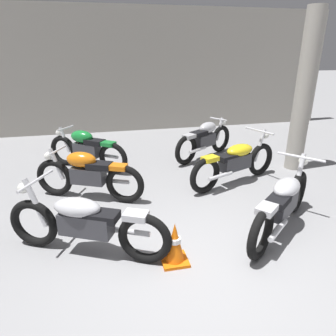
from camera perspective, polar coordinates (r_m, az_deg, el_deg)
ground_plane at (r=3.81m, az=7.32°, el=-19.11°), size 60.00×60.00×0.00m
back_wall at (r=9.82m, az=-6.72°, el=17.31°), size 12.76×0.24×3.60m
support_pillar at (r=6.96m, az=23.79°, el=12.47°), size 0.36×0.36×3.20m
motorcycle_left_row_0 at (r=3.99m, az=-15.03°, el=-9.66°), size 2.00×1.10×0.97m
motorcycle_left_row_1 at (r=5.41m, az=-14.59°, el=-1.10°), size 1.83×0.93×0.88m
motorcycle_left_row_2 at (r=6.80m, az=-14.80°, el=3.47°), size 1.65×1.26×0.88m
motorcycle_right_row_0 at (r=4.61m, az=20.44°, el=-5.96°), size 1.74×1.47×0.97m
motorcycle_right_row_1 at (r=6.00m, az=12.38°, el=1.25°), size 2.05×1.01×0.97m
motorcycle_right_row_2 at (r=7.34m, az=6.82°, el=5.34°), size 1.72×1.15×0.88m
traffic_cone at (r=3.83m, az=1.24°, el=-13.80°), size 0.32×0.32×0.54m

